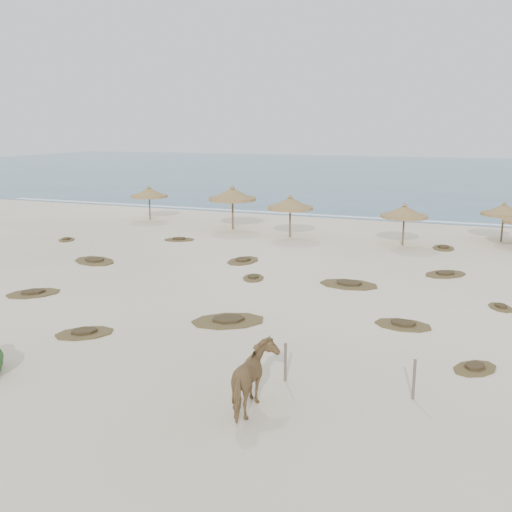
% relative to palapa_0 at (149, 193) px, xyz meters
% --- Properties ---
extents(ground, '(160.00, 160.00, 0.00)m').
position_rel_palapa_0_xyz_m(ground, '(15.67, -19.20, -2.06)').
color(ground, '#FAE7CD').
rests_on(ground, ground).
extents(ocean, '(200.00, 100.00, 0.01)m').
position_rel_palapa_0_xyz_m(ocean, '(15.67, 55.80, -2.05)').
color(ocean, '#24506D').
rests_on(ocean, ground).
extents(foam_line, '(70.00, 0.60, 0.01)m').
position_rel_palapa_0_xyz_m(foam_line, '(15.67, 6.80, -2.05)').
color(foam_line, white).
rests_on(foam_line, ground).
extents(palapa_0, '(3.38, 3.38, 2.65)m').
position_rel_palapa_0_xyz_m(palapa_0, '(0.00, 0.00, 0.00)').
color(palapa_0, brown).
rests_on(palapa_0, ground).
extents(palapa_1, '(4.19, 4.19, 3.11)m').
position_rel_palapa_0_xyz_m(palapa_1, '(7.68, -1.67, 0.35)').
color(palapa_1, brown).
rests_on(palapa_1, ground).
extents(palapa_2, '(3.29, 3.29, 2.80)m').
position_rel_palapa_0_xyz_m(palapa_2, '(12.30, -3.04, 0.11)').
color(palapa_2, brown).
rests_on(palapa_2, ground).
extents(palapa_3, '(3.69, 3.69, 2.60)m').
position_rel_palapa_0_xyz_m(palapa_3, '(19.47, -3.14, -0.04)').
color(palapa_3, brown).
rests_on(palapa_3, ground).
extents(palapa_4, '(3.09, 3.09, 2.53)m').
position_rel_palapa_0_xyz_m(palapa_4, '(25.06, 0.32, -0.10)').
color(palapa_4, brown).
rests_on(palapa_4, ground).
extents(horse, '(1.12, 2.08, 1.68)m').
position_rel_palapa_0_xyz_m(horse, '(18.55, -25.49, -1.22)').
color(horse, brown).
rests_on(horse, ground).
extents(fence_post_near, '(0.09, 0.09, 1.12)m').
position_rel_palapa_0_xyz_m(fence_post_near, '(18.74, -23.58, -1.50)').
color(fence_post_near, brown).
rests_on(fence_post_near, ground).
extents(fence_post_far, '(0.10, 0.10, 1.11)m').
position_rel_palapa_0_xyz_m(fence_post_far, '(22.21, -23.43, -1.51)').
color(fence_post_far, brown).
rests_on(fence_post_far, ground).
extents(scrub_0, '(2.59, 2.57, 0.16)m').
position_rel_palapa_0_xyz_m(scrub_0, '(6.03, -19.33, -2.01)').
color(scrub_0, brown).
rests_on(scrub_0, ground).
extents(scrub_1, '(3.12, 2.61, 0.16)m').
position_rel_palapa_0_xyz_m(scrub_1, '(4.74, -13.37, -2.01)').
color(scrub_1, brown).
rests_on(scrub_1, ground).
extents(scrub_2, '(1.37, 1.73, 0.16)m').
position_rel_palapa_0_xyz_m(scrub_2, '(13.88, -13.59, -2.01)').
color(scrub_2, brown).
rests_on(scrub_2, ground).
extents(scrub_3, '(2.66, 1.74, 0.16)m').
position_rel_palapa_0_xyz_m(scrub_3, '(18.32, -13.08, -2.01)').
color(scrub_3, brown).
rests_on(scrub_3, ground).
extents(scrub_4, '(2.09, 1.41, 0.16)m').
position_rel_palapa_0_xyz_m(scrub_4, '(21.27, -17.73, -2.01)').
color(scrub_4, brown).
rests_on(scrub_4, ground).
extents(scrub_6, '(2.25, 1.87, 0.16)m').
position_rel_palapa_0_xyz_m(scrub_6, '(6.08, -6.52, -2.01)').
color(scrub_6, brown).
rests_on(scrub_6, ground).
extents(scrub_7, '(2.56, 2.56, 0.16)m').
position_rel_palapa_0_xyz_m(scrub_7, '(22.28, -9.60, -2.01)').
color(scrub_7, brown).
rests_on(scrub_7, ground).
extents(scrub_8, '(1.53, 1.73, 0.16)m').
position_rel_palapa_0_xyz_m(scrub_8, '(-0.52, -9.12, -2.01)').
color(scrub_8, brown).
rests_on(scrub_8, ground).
extents(scrub_9, '(3.24, 2.94, 0.16)m').
position_rel_palapa_0_xyz_m(scrub_9, '(15.24, -19.59, -2.01)').
color(scrub_9, brown).
rests_on(scrub_9, ground).
extents(scrub_10, '(1.38, 1.99, 0.16)m').
position_rel_palapa_0_xyz_m(scrub_10, '(21.83, -3.20, -2.01)').
color(scrub_10, brown).
rests_on(scrub_10, ground).
extents(scrub_11, '(2.35, 2.26, 0.16)m').
position_rel_palapa_0_xyz_m(scrub_11, '(11.13, -22.54, -2.01)').
color(scrub_11, brown).
rests_on(scrub_11, ground).
extents(scrub_12, '(1.70, 1.82, 0.16)m').
position_rel_palapa_0_xyz_m(scrub_12, '(23.72, -20.85, -2.01)').
color(scrub_12, brown).
rests_on(scrub_12, ground).
extents(scrub_13, '(1.72, 2.40, 0.16)m').
position_rel_palapa_0_xyz_m(scrub_13, '(12.08, -10.48, -2.01)').
color(scrub_13, brown).
rests_on(scrub_13, ground).
extents(scrub_14, '(1.28, 1.49, 0.16)m').
position_rel_palapa_0_xyz_m(scrub_14, '(24.61, -14.27, -2.01)').
color(scrub_14, brown).
rests_on(scrub_14, ground).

